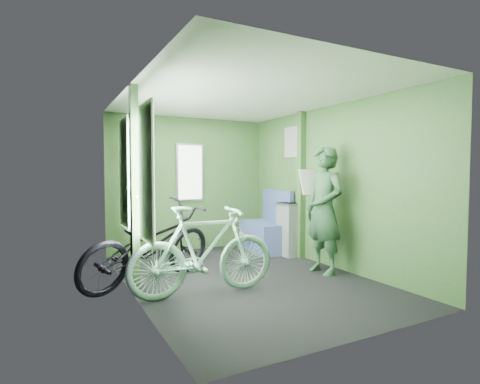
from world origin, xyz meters
The scene contains 6 objects.
room centered at (-0.04, 0.04, 1.44)m, with size 4.00×4.02×2.31m.
bicycle_black centered at (-1.12, 0.26, 0.00)m, with size 0.66×1.89×0.99m, color black.
bicycle_mint centered at (-0.71, -0.41, 0.00)m, with size 0.47×1.67×1.00m, color #93CDAF.
passenger centered at (1.06, -0.29, 0.85)m, with size 0.43×0.68×1.70m.
waste_box centered at (1.26, 0.80, 0.43)m, with size 0.25×0.35×0.86m, color slate.
bench_seat centered at (1.15, 1.30, 0.31)m, with size 0.63×1.03×1.05m.
Camera 1 is at (-2.23, -4.17, 1.35)m, focal length 28.00 mm.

